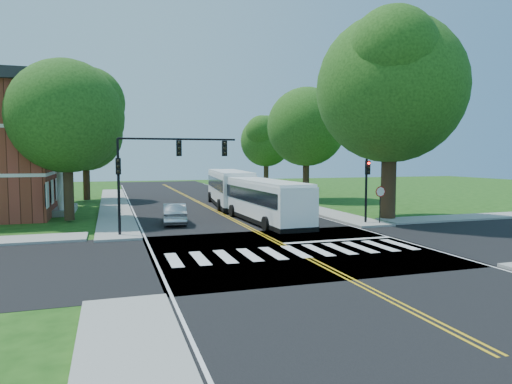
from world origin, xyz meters
name	(u,v)px	position (x,y,z in m)	size (l,w,h in m)	color
ground	(292,250)	(0.00, 0.00, 0.00)	(140.00, 140.00, 0.00)	#174010
road	(214,210)	(0.00, 18.00, 0.01)	(14.00, 96.00, 0.01)	black
cross_road	(292,250)	(0.00, 0.00, 0.01)	(60.00, 12.00, 0.01)	black
center_line	(205,205)	(0.00, 22.00, 0.01)	(0.36, 70.00, 0.01)	gold
edge_line_w	(132,208)	(-6.80, 22.00, 0.01)	(0.12, 70.00, 0.01)	silver
edge_line_e	(271,203)	(6.80, 22.00, 0.01)	(0.12, 70.00, 0.01)	silver
crosswalk	(296,251)	(0.00, -0.50, 0.02)	(12.60, 3.00, 0.01)	silver
stop_bar	(339,240)	(3.50, 1.60, 0.02)	(6.60, 0.40, 0.01)	silver
sidewalk_nw	(114,204)	(-8.30, 25.00, 0.07)	(2.60, 40.00, 0.15)	gray
sidewalk_ne	(275,199)	(8.30, 25.00, 0.07)	(2.60, 40.00, 0.15)	gray
sidewalk_xe	(496,216)	(20.00, 6.80, 0.07)	(20.00, 2.60, 0.15)	gray
tree_ne_big	(391,89)	(11.00, 8.00, 9.62)	(10.80, 10.80, 14.91)	#322414
tree_west_near	(66,117)	(-11.50, 14.00, 7.53)	(8.00, 8.00, 11.40)	#322414
tree_west_far	(85,135)	(-11.00, 30.00, 7.00)	(7.60, 7.60, 10.67)	#322414
tree_east_mid	(306,127)	(11.50, 24.00, 7.86)	(8.40, 8.40, 11.93)	#322414
tree_east_far	(266,141)	(12.50, 40.00, 6.86)	(7.20, 7.20, 10.34)	#322414
signal_nw	(159,162)	(-5.86, 6.43, 4.38)	(7.15, 0.46, 5.66)	black
signal_ne	(367,182)	(8.20, 6.44, 2.96)	(0.30, 0.46, 4.40)	black
stop_sign	(380,196)	(9.00, 5.98, 2.03)	(0.76, 0.08, 2.53)	black
bus_lead	(265,200)	(1.78, 9.38, 1.61)	(3.13, 11.79, 3.03)	white
bus_follow	(229,187)	(2.14, 20.80, 1.78)	(4.24, 13.18, 3.35)	white
hatchback	(175,214)	(-4.44, 10.66, 0.73)	(1.53, 4.37, 1.44)	#A8ABB0
suv	(293,208)	(5.25, 12.43, 0.61)	(2.00, 4.33, 1.20)	#B1B3B8
dark_sedan	(289,205)	(5.74, 14.66, 0.61)	(1.68, 4.12, 1.20)	black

